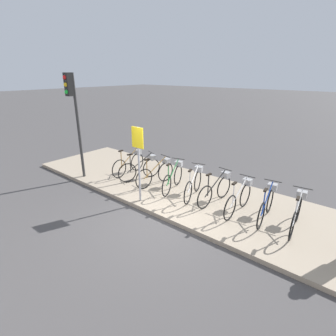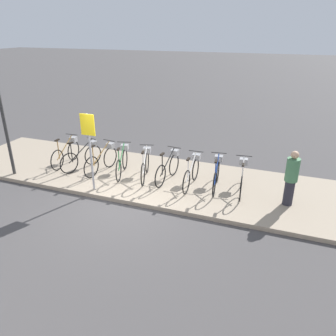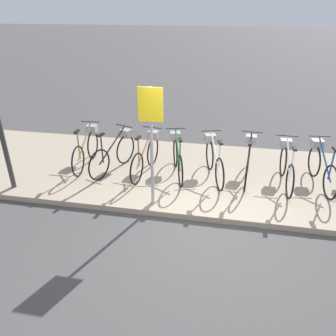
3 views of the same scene
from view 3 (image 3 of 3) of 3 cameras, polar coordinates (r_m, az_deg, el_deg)
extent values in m
plane|color=#423F3F|center=(6.23, 6.68, -9.36)|extent=(120.00, 120.00, 0.00)
cube|color=gray|center=(7.69, 7.78, -1.39)|extent=(13.60, 3.50, 0.12)
torus|color=black|center=(7.64, -15.39, 1.14)|extent=(0.07, 0.71, 0.71)
torus|color=black|center=(8.46, -12.97, 3.99)|extent=(0.07, 0.71, 0.71)
cylinder|color=olive|center=(7.94, -14.35, 4.53)|extent=(0.08, 0.99, 0.60)
cylinder|color=olive|center=(7.62, -15.31, 3.75)|extent=(0.03, 0.03, 0.64)
cube|color=black|center=(7.50, -15.62, 6.14)|extent=(0.08, 0.20, 0.04)
cylinder|color=#262626|center=(8.26, -13.39, 7.85)|extent=(0.46, 0.05, 0.02)
cube|color=gray|center=(8.36, -13.13, 6.68)|extent=(0.25, 0.21, 0.18)
torus|color=black|center=(7.35, -11.87, 0.54)|extent=(0.26, 0.69, 0.71)
torus|color=black|center=(8.04, -7.40, 3.23)|extent=(0.26, 0.69, 0.71)
cylinder|color=black|center=(7.57, -9.70, 3.92)|extent=(0.35, 0.95, 0.60)
cylinder|color=black|center=(7.31, -11.43, 3.20)|extent=(0.04, 0.04, 0.64)
cube|color=black|center=(7.19, -11.67, 5.69)|extent=(0.13, 0.21, 0.04)
cylinder|color=#262626|center=(7.82, -7.66, 7.29)|extent=(0.44, 0.17, 0.02)
cube|color=gray|center=(7.92, -7.36, 6.04)|extent=(0.29, 0.27, 0.18)
torus|color=black|center=(7.06, -5.46, -0.13)|extent=(0.13, 0.71, 0.71)
torus|color=black|center=(7.88, -2.67, 2.93)|extent=(0.13, 0.71, 0.71)
cylinder|color=olive|center=(7.35, -4.06, 3.51)|extent=(0.16, 0.99, 0.60)
cylinder|color=olive|center=(7.03, -5.14, 2.67)|extent=(0.04, 0.04, 0.64)
cube|color=black|center=(6.90, -5.26, 5.26)|extent=(0.10, 0.21, 0.04)
cylinder|color=#262626|center=(7.65, -2.76, 7.07)|extent=(0.46, 0.08, 0.02)
cube|color=gray|center=(7.77, -2.60, 5.80)|extent=(0.26, 0.23, 0.18)
torus|color=black|center=(6.93, 2.18, -0.55)|extent=(0.23, 0.69, 0.71)
torus|color=black|center=(7.81, 1.28, 2.72)|extent=(0.23, 0.69, 0.71)
cylinder|color=#267238|center=(7.25, 1.74, 3.23)|extent=(0.30, 0.97, 0.60)
cylinder|color=#267238|center=(6.91, 2.09, 2.32)|extent=(0.04, 0.04, 0.64)
cube|color=black|center=(6.78, 2.13, 4.94)|extent=(0.12, 0.21, 0.04)
cylinder|color=#262626|center=(7.58, 1.33, 6.90)|extent=(0.45, 0.15, 0.02)
cube|color=gray|center=(7.70, 1.27, 5.63)|extent=(0.29, 0.26, 0.18)
torus|color=black|center=(6.88, 8.97, -1.11)|extent=(0.23, 0.69, 0.71)
torus|color=black|center=(7.73, 7.27, 2.26)|extent=(0.23, 0.69, 0.71)
cylinder|color=silver|center=(7.18, 8.22, 2.73)|extent=(0.31, 0.96, 0.60)
cylinder|color=silver|center=(6.86, 8.90, 1.78)|extent=(0.04, 0.04, 0.64)
cube|color=black|center=(6.72, 9.10, 4.41)|extent=(0.12, 0.21, 0.04)
cylinder|color=#262626|center=(7.50, 7.53, 6.45)|extent=(0.45, 0.15, 0.02)
cube|color=gray|center=(7.62, 7.36, 5.18)|extent=(0.29, 0.26, 0.18)
torus|color=black|center=(6.96, 13.46, -1.23)|extent=(0.10, 0.71, 0.71)
torus|color=black|center=(7.84, 13.91, 2.01)|extent=(0.10, 0.71, 0.71)
cylinder|color=black|center=(7.28, 13.94, 2.51)|extent=(0.12, 0.99, 0.60)
cylinder|color=black|center=(6.94, 13.81, 1.62)|extent=(0.03, 0.03, 0.64)
cube|color=black|center=(6.80, 14.12, 4.21)|extent=(0.09, 0.21, 0.04)
cylinder|color=#262626|center=(7.61, 14.40, 6.13)|extent=(0.46, 0.06, 0.02)
cube|color=gray|center=(7.73, 14.26, 4.88)|extent=(0.26, 0.22, 0.18)
torus|color=black|center=(6.97, 20.46, -2.22)|extent=(0.04, 0.71, 0.71)
torus|color=black|center=(7.83, 19.43, 1.19)|extent=(0.04, 0.71, 0.71)
cylinder|color=silver|center=(7.28, 20.26, 1.59)|extent=(0.04, 0.99, 0.60)
cylinder|color=silver|center=(6.95, 20.71, 0.62)|extent=(0.03, 0.03, 0.64)
cube|color=black|center=(6.81, 21.17, 3.20)|extent=(0.07, 0.20, 0.04)
cylinder|color=#262626|center=(7.61, 20.11, 5.30)|extent=(0.46, 0.03, 0.02)
cube|color=gray|center=(7.72, 19.83, 4.06)|extent=(0.24, 0.20, 0.18)
torus|color=black|center=(7.26, 26.44, -2.26)|extent=(0.12, 0.71, 0.71)
torus|color=black|center=(8.07, 24.11, 1.09)|extent=(0.12, 0.71, 0.71)
cylinder|color=navy|center=(7.54, 25.63, 1.44)|extent=(0.15, 0.99, 0.60)
cylinder|color=navy|center=(7.23, 26.59, 0.48)|extent=(0.04, 0.04, 0.64)
cube|color=black|center=(7.11, 27.14, 2.95)|extent=(0.09, 0.21, 0.04)
cylinder|color=#262626|center=(7.85, 24.92, 5.06)|extent=(0.46, 0.08, 0.02)
cube|color=gray|center=(7.96, 24.53, 3.87)|extent=(0.26, 0.23, 0.18)
cylinder|color=#99999E|center=(6.00, -2.86, 3.24)|extent=(0.06, 0.06, 2.29)
cube|color=yellow|center=(5.70, -3.10, 10.96)|extent=(0.44, 0.03, 0.60)
camera|label=1|loc=(3.98, 97.26, -0.39)|focal=28.00mm
camera|label=2|loc=(4.42, 130.10, -5.23)|focal=35.00mm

